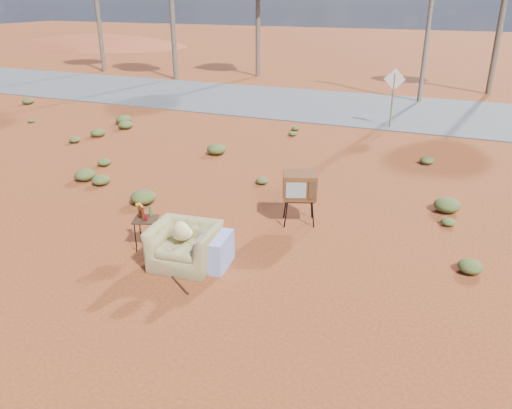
% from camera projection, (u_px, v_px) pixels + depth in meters
% --- Properties ---
extents(ground, '(140.00, 140.00, 0.00)m').
position_uv_depth(ground, '(203.00, 270.00, 9.11)').
color(ground, brown).
rests_on(ground, ground).
extents(highway, '(140.00, 7.00, 0.04)m').
position_uv_depth(highway, '(365.00, 109.00, 21.85)').
color(highway, '#565659').
rests_on(highway, ground).
extents(dirt_mound, '(26.00, 18.00, 2.00)m').
position_uv_depth(dirt_mound, '(97.00, 46.00, 48.64)').
color(dirt_mound, '#994325').
rests_on(dirt_mound, ground).
extents(armchair, '(1.46, 1.03, 1.04)m').
position_uv_depth(armchair, '(190.00, 241.00, 9.12)').
color(armchair, olive).
rests_on(armchair, ground).
extents(tv_unit, '(0.86, 0.77, 1.14)m').
position_uv_depth(tv_unit, '(300.00, 187.00, 10.68)').
color(tv_unit, black).
rests_on(tv_unit, ground).
extents(side_table, '(0.57, 0.57, 0.90)m').
position_uv_depth(side_table, '(144.00, 217.00, 9.69)').
color(side_table, '#352213').
rests_on(side_table, ground).
extents(rusty_bar, '(1.16, 0.83, 0.04)m').
position_uv_depth(rusty_bar, '(172.00, 276.00, 8.89)').
color(rusty_bar, '#461D12').
rests_on(rusty_bar, ground).
extents(road_sign, '(0.78, 0.06, 2.19)m').
position_uv_depth(road_sign, '(394.00, 88.00, 18.19)').
color(road_sign, brown).
rests_on(road_sign, ground).
extents(utility_pole_center, '(1.40, 0.20, 8.00)m').
position_uv_depth(utility_pole_center, '(431.00, 7.00, 21.65)').
color(utility_pole_center, brown).
rests_on(utility_pole_center, ground).
extents(scrub_patch, '(17.49, 8.07, 0.33)m').
position_uv_depth(scrub_patch, '(255.00, 180.00, 13.09)').
color(scrub_patch, '#4D5625').
rests_on(scrub_patch, ground).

